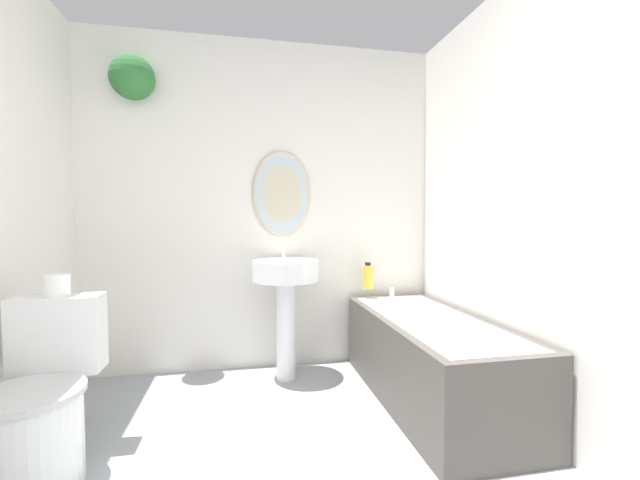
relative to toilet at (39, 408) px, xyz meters
The scene contains 7 objects.
wall_back 1.76m from the toilet, 49.72° to the left, with size 2.66×0.29×2.40m.
wall_right 2.48m from the toilet, ahead, with size 0.06×2.65×2.40m.
toilet is the anchor object (origin of this frame).
pedestal_sink 1.45m from the toilet, 36.55° to the left, with size 0.46×0.46×0.92m.
bathtub 1.98m from the toilet, ahead, with size 0.61×1.44×0.58m.
shampoo_bottle 2.06m from the toilet, 29.07° to the left, with size 0.08×0.08×0.19m.
toilet_paper_roll 0.52m from the toilet, 90.00° to the left, with size 0.11×0.11×0.10m.
Camera 1 is at (-0.17, -0.39, 1.09)m, focal length 22.00 mm.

